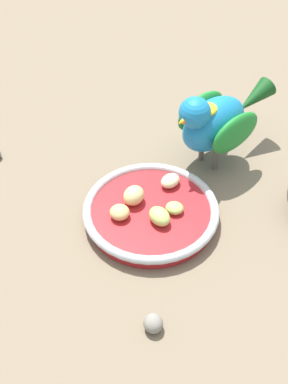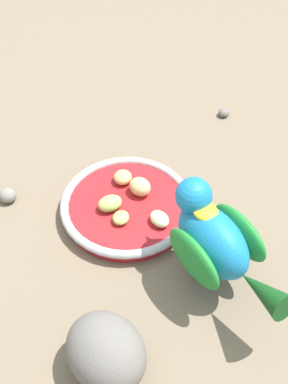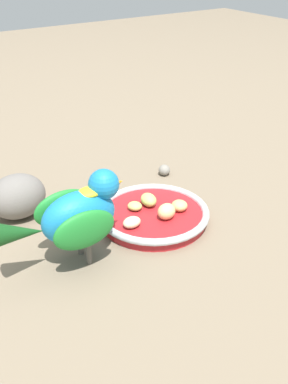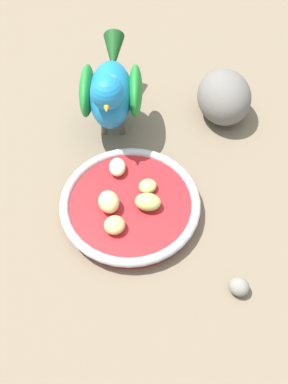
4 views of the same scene
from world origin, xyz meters
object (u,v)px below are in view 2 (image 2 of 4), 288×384
at_px(apple_piece_2, 110,203).
at_px(apple_piece_1, 140,187).
at_px(pebble_1, 224,113).
at_px(rock_large, 106,352).
at_px(apple_piece_4, 121,218).
at_px(apple_piece_0, 123,177).
at_px(pebble_0, 8,195).
at_px(parrot, 215,240).
at_px(apple_piece_3, 160,219).
at_px(feeding_bowl, 125,207).

bearing_deg(apple_piece_2, apple_piece_1, 1.29).
bearing_deg(pebble_1, rock_large, -145.64).
distance_m(apple_piece_2, apple_piece_4, 0.03).
distance_m(apple_piece_0, pebble_0, 0.19).
height_order(parrot, pebble_1, parrot).
height_order(apple_piece_0, apple_piece_2, apple_piece_2).
relative_size(apple_piece_1, apple_piece_2, 0.94).
bearing_deg(pebble_1, apple_piece_2, -163.05).
height_order(apple_piece_2, apple_piece_3, apple_piece_2).
xyz_separation_m(apple_piece_2, apple_piece_3, (0.05, -0.07, -0.00)).
height_order(apple_piece_2, pebble_1, apple_piece_2).
xyz_separation_m(apple_piece_4, rock_large, (-0.13, -0.18, 0.01)).
xyz_separation_m(feeding_bowl, apple_piece_1, (0.03, 0.01, 0.02)).
distance_m(apple_piece_2, rock_large, 0.25).
relative_size(apple_piece_0, pebble_0, 1.09).
xyz_separation_m(apple_piece_2, apple_piece_4, (-0.00, -0.03, -0.00)).
distance_m(pebble_0, pebble_1, 0.43).
bearing_deg(apple_piece_4, apple_piece_1, 29.68).
height_order(apple_piece_4, rock_large, rock_large).
xyz_separation_m(apple_piece_1, apple_piece_4, (-0.06, -0.03, -0.01)).
bearing_deg(feeding_bowl, apple_piece_0, 61.09).
height_order(feeding_bowl, apple_piece_2, apple_piece_2).
relative_size(apple_piece_4, pebble_0, 0.99).
height_order(apple_piece_0, apple_piece_1, apple_piece_1).
bearing_deg(pebble_1, apple_piece_4, -157.98).
bearing_deg(rock_large, apple_piece_4, 53.22).
bearing_deg(apple_piece_1, rock_large, -132.06).
xyz_separation_m(apple_piece_2, rock_large, (-0.13, -0.21, 0.01)).
bearing_deg(parrot, apple_piece_3, 6.14).
bearing_deg(pebble_0, feeding_bowl, -42.30).
distance_m(feeding_bowl, apple_piece_4, 0.04).
bearing_deg(apple_piece_2, rock_large, -122.50).
bearing_deg(parrot, feeding_bowl, 12.07).
bearing_deg(apple_piece_4, rock_large, -126.78).
bearing_deg(parrot, apple_piece_2, 18.56).
bearing_deg(apple_piece_4, pebble_0, 127.86).
bearing_deg(rock_large, apple_piece_0, 53.83).
relative_size(apple_piece_0, pebble_1, 1.46).
distance_m(parrot, rock_large, 0.20).
bearing_deg(apple_piece_3, apple_piece_4, 142.47).
xyz_separation_m(feeding_bowl, pebble_0, (-0.14, 0.13, -0.00)).
distance_m(rock_large, pebble_1, 0.53).
height_order(apple_piece_2, apple_piece_4, apple_piece_2).
height_order(apple_piece_3, pebble_0, apple_piece_3).
xyz_separation_m(apple_piece_1, apple_piece_2, (-0.06, -0.00, -0.00)).
distance_m(apple_piece_1, rock_large, 0.28).
bearing_deg(apple_piece_1, apple_piece_3, -98.53).
bearing_deg(rock_large, pebble_0, 87.74).
bearing_deg(apple_piece_1, parrot, -89.93).
distance_m(apple_piece_1, apple_piece_2, 0.06).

